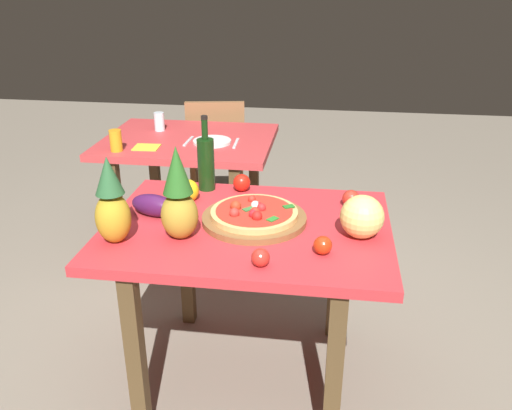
{
  "coord_description": "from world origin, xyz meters",
  "views": [
    {
      "loc": [
        0.3,
        -1.88,
        1.67
      ],
      "look_at": [
        0.02,
        0.08,
        0.8
      ],
      "focal_mm": 37.82,
      "sensor_mm": 36.0,
      "label": 1
    }
  ],
  "objects_px": {
    "pizza_board": "(254,219)",
    "display_table": "(248,247)",
    "pineapple_right": "(179,198)",
    "dinner_plate": "(212,141)",
    "tomato_near_board": "(242,183)",
    "napkin_folded": "(147,147)",
    "dining_chair": "(217,149)",
    "tomato_by_bottle": "(323,245)",
    "pineapple_left": "(112,205)",
    "bell_pepper": "(189,191)",
    "eggplant": "(154,205)",
    "tomato_beside_pepper": "(261,257)",
    "drinking_glass_water": "(159,122)",
    "drinking_glass_juice": "(116,141)",
    "knife_utensil": "(236,143)",
    "background_table": "(189,156)",
    "wine_bottle": "(206,162)",
    "tomato_at_corner": "(351,198)",
    "fork_utensil": "(188,141)",
    "pizza": "(254,212)",
    "melon": "(362,217)"
  },
  "relations": [
    {
      "from": "tomato_near_board",
      "to": "wine_bottle",
      "type": "bearing_deg",
      "value": 179.79
    },
    {
      "from": "pineapple_right",
      "to": "dinner_plate",
      "type": "height_order",
      "value": "pineapple_right"
    },
    {
      "from": "bell_pepper",
      "to": "drinking_glass_juice",
      "type": "relative_size",
      "value": 0.82
    },
    {
      "from": "tomato_by_bottle",
      "to": "drinking_glass_water",
      "type": "xyz_separation_m",
      "value": [
        -1.04,
        1.44,
        0.02
      ]
    },
    {
      "from": "display_table",
      "to": "knife_utensil",
      "type": "xyz_separation_m",
      "value": [
        -0.23,
        1.04,
        0.11
      ]
    },
    {
      "from": "bell_pepper",
      "to": "drinking_glass_water",
      "type": "height_order",
      "value": "drinking_glass_water"
    },
    {
      "from": "bell_pepper",
      "to": "tomato_beside_pepper",
      "type": "distance_m",
      "value": 0.64
    },
    {
      "from": "pineapple_right",
      "to": "tomato_beside_pepper",
      "type": "bearing_deg",
      "value": -27.44
    },
    {
      "from": "eggplant",
      "to": "knife_utensil",
      "type": "relative_size",
      "value": 1.11
    },
    {
      "from": "display_table",
      "to": "wine_bottle",
      "type": "xyz_separation_m",
      "value": [
        -0.24,
        0.34,
        0.23
      ]
    },
    {
      "from": "dining_chair",
      "to": "tomato_by_bottle",
      "type": "relative_size",
      "value": 12.8
    },
    {
      "from": "bell_pepper",
      "to": "tomato_near_board",
      "type": "bearing_deg",
      "value": 33.35
    },
    {
      "from": "wine_bottle",
      "to": "drinking_glass_water",
      "type": "height_order",
      "value": "wine_bottle"
    },
    {
      "from": "wine_bottle",
      "to": "melon",
      "type": "relative_size",
      "value": 2.08
    },
    {
      "from": "tomato_near_board",
      "to": "drinking_glass_water",
      "type": "bearing_deg",
      "value": 126.4
    },
    {
      "from": "dinner_plate",
      "to": "fork_utensil",
      "type": "height_order",
      "value": "dinner_plate"
    },
    {
      "from": "bell_pepper",
      "to": "pizza_board",
      "type": "bearing_deg",
      "value": -29.2
    },
    {
      "from": "tomato_by_bottle",
      "to": "pizza",
      "type": "bearing_deg",
      "value": 141.16
    },
    {
      "from": "wine_bottle",
      "to": "drinking_glass_juice",
      "type": "height_order",
      "value": "wine_bottle"
    },
    {
      "from": "tomato_at_corner",
      "to": "drinking_glass_juice",
      "type": "xyz_separation_m",
      "value": [
        -1.26,
        0.58,
        0.02
      ]
    },
    {
      "from": "melon",
      "to": "bell_pepper",
      "type": "xyz_separation_m",
      "value": [
        -0.72,
        0.25,
        -0.04
      ]
    },
    {
      "from": "tomato_beside_pepper",
      "to": "tomato_near_board",
      "type": "height_order",
      "value": "tomato_near_board"
    },
    {
      "from": "background_table",
      "to": "tomato_near_board",
      "type": "relative_size",
      "value": 12.66
    },
    {
      "from": "display_table",
      "to": "dining_chair",
      "type": "relative_size",
      "value": 1.31
    },
    {
      "from": "tomato_near_board",
      "to": "napkin_folded",
      "type": "relative_size",
      "value": 0.56
    },
    {
      "from": "melon",
      "to": "drinking_glass_water",
      "type": "bearing_deg",
      "value": 132.56
    },
    {
      "from": "display_table",
      "to": "pizza",
      "type": "height_order",
      "value": "pizza"
    },
    {
      "from": "eggplant",
      "to": "drinking_glass_juice",
      "type": "bearing_deg",
      "value": 120.86
    },
    {
      "from": "dining_chair",
      "to": "tomato_by_bottle",
      "type": "distance_m",
      "value": 2.1
    },
    {
      "from": "bell_pepper",
      "to": "tomato_at_corner",
      "type": "height_order",
      "value": "bell_pepper"
    },
    {
      "from": "pizza_board",
      "to": "display_table",
      "type": "bearing_deg",
      "value": -128.64
    },
    {
      "from": "drinking_glass_juice",
      "to": "knife_utensil",
      "type": "bearing_deg",
      "value": 19.4
    },
    {
      "from": "pineapple_right",
      "to": "tomato_near_board",
      "type": "distance_m",
      "value": 0.52
    },
    {
      "from": "pizza_board",
      "to": "tomato_beside_pepper",
      "type": "distance_m",
      "value": 0.35
    },
    {
      "from": "eggplant",
      "to": "tomato_beside_pepper",
      "type": "distance_m",
      "value": 0.59
    },
    {
      "from": "tomato_near_board",
      "to": "tomato_by_bottle",
      "type": "bearing_deg",
      "value": -54.87
    },
    {
      "from": "background_table",
      "to": "eggplant",
      "type": "bearing_deg",
      "value": -82.42
    },
    {
      "from": "tomato_at_corner",
      "to": "knife_utensil",
      "type": "bearing_deg",
      "value": 128.25
    },
    {
      "from": "eggplant",
      "to": "drinking_glass_juice",
      "type": "height_order",
      "value": "drinking_glass_juice"
    },
    {
      "from": "tomato_near_board",
      "to": "knife_utensil",
      "type": "xyz_separation_m",
      "value": [
        -0.15,
        0.7,
        -0.04
      ]
    },
    {
      "from": "tomato_at_corner",
      "to": "pineapple_right",
      "type": "bearing_deg",
      "value": -149.24
    },
    {
      "from": "wine_bottle",
      "to": "drinking_glass_juice",
      "type": "relative_size",
      "value": 2.88
    },
    {
      "from": "display_table",
      "to": "pineapple_left",
      "type": "relative_size",
      "value": 3.39
    },
    {
      "from": "background_table",
      "to": "wine_bottle",
      "type": "relative_size",
      "value": 2.93
    },
    {
      "from": "bell_pepper",
      "to": "drinking_glass_water",
      "type": "xyz_separation_m",
      "value": [
        -0.46,
        1.04,
        0.01
      ]
    },
    {
      "from": "pineapple_left",
      "to": "napkin_folded",
      "type": "xyz_separation_m",
      "value": [
        -0.26,
        1.1,
        -0.14
      ]
    },
    {
      "from": "bell_pepper",
      "to": "tomato_beside_pepper",
      "type": "bearing_deg",
      "value": -53.36
    },
    {
      "from": "display_table",
      "to": "dining_chair",
      "type": "bearing_deg",
      "value": 106.06
    },
    {
      "from": "tomato_by_bottle",
      "to": "tomato_at_corner",
      "type": "relative_size",
      "value": 0.91
    },
    {
      "from": "background_table",
      "to": "dinner_plate",
      "type": "bearing_deg",
      "value": -23.74
    }
  ]
}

